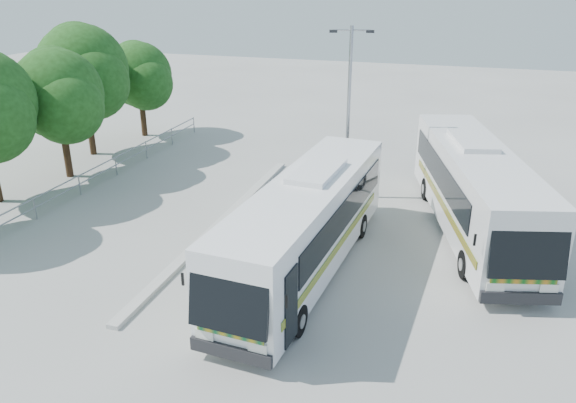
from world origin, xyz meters
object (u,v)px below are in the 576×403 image
(lamppost, at_px, (349,107))
(tree_far_e, at_px, (140,75))
(coach_main, at_px, (307,223))
(coach_adjacent, at_px, (474,188))
(tree_far_d, at_px, (84,70))
(tree_far_c, at_px, (59,94))

(lamppost, bearing_deg, tree_far_e, 141.65)
(coach_main, distance_m, coach_adjacent, 7.48)
(lamppost, bearing_deg, tree_far_d, 158.06)
(tree_far_d, xyz_separation_m, lamppost, (15.31, -2.25, -0.55))
(tree_far_c, height_order, coach_adjacent, tree_far_c)
(tree_far_d, relative_size, coach_adjacent, 0.59)
(coach_main, height_order, lamppost, lamppost)
(tree_far_c, distance_m, lamppost, 14.20)
(lamppost, bearing_deg, coach_adjacent, -34.88)
(tree_far_d, height_order, lamppost, lamppost)
(coach_adjacent, xyz_separation_m, lamppost, (-5.61, 2.19, 2.40))
(tree_far_e, bearing_deg, lamppost, -24.78)
(lamppost, bearing_deg, tree_far_c, 172.28)
(coach_main, xyz_separation_m, lamppost, (-0.16, 7.32, 2.47))
(tree_far_e, distance_m, lamppost, 16.12)
(tree_far_c, height_order, tree_far_e, tree_far_c)
(coach_main, relative_size, lamppost, 1.55)
(tree_far_e, distance_m, coach_main, 20.52)
(tree_far_c, distance_m, coach_adjacent, 19.89)
(tree_far_c, xyz_separation_m, coach_adjacent, (19.73, -0.74, -2.40))
(tree_far_c, relative_size, coach_adjacent, 0.52)
(tree_far_e, height_order, coach_adjacent, tree_far_e)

